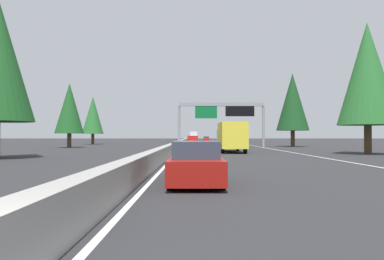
% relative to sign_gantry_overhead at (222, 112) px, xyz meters
% --- Properties ---
extents(ground_plane, '(320.00, 320.00, 0.00)m').
position_rel_sign_gantry_overhead_xyz_m(ground_plane, '(9.93, 6.03, -5.17)').
color(ground_plane, '#262628').
extents(median_barrier, '(180.00, 0.56, 0.90)m').
position_rel_sign_gantry_overhead_xyz_m(median_barrier, '(29.93, 6.33, -4.72)').
color(median_barrier, gray).
rests_on(median_barrier, ground).
extents(shoulder_stripe_right, '(160.00, 0.16, 0.01)m').
position_rel_sign_gantry_overhead_xyz_m(shoulder_stripe_right, '(19.93, -5.49, -5.16)').
color(shoulder_stripe_right, silver).
rests_on(shoulder_stripe_right, ground).
extents(shoulder_stripe_median, '(160.00, 0.16, 0.01)m').
position_rel_sign_gantry_overhead_xyz_m(shoulder_stripe_median, '(19.93, 5.78, -5.16)').
color(shoulder_stripe_median, silver).
rests_on(shoulder_stripe_median, ground).
extents(sign_gantry_overhead, '(0.50, 12.68, 6.49)m').
position_rel_sign_gantry_overhead_xyz_m(sign_gantry_overhead, '(0.00, 0.00, 0.00)').
color(sign_gantry_overhead, gray).
rests_on(sign_gantry_overhead, ground).
extents(sedan_mid_center, '(4.40, 1.80, 1.47)m').
position_rel_sign_gantry_overhead_xyz_m(sedan_mid_center, '(-39.94, 4.17, -4.49)').
color(sedan_mid_center, maroon).
rests_on(sedan_mid_center, ground).
extents(box_truck_near_center, '(8.50, 2.40, 2.95)m').
position_rel_sign_gantry_overhead_xyz_m(box_truck_near_center, '(-16.00, 0.45, -3.56)').
color(box_truck_near_center, gold).
rests_on(box_truck_near_center, ground).
extents(minivan_distant_a, '(5.00, 1.95, 1.69)m').
position_rel_sign_gantry_overhead_xyz_m(minivan_distant_a, '(16.36, 4.38, -4.22)').
color(minivan_distant_a, red).
rests_on(minivan_distant_a, ground).
extents(sedan_distant_b, '(4.40, 1.80, 1.47)m').
position_rel_sign_gantry_overhead_xyz_m(sedan_distant_b, '(63.80, 4.08, -4.49)').
color(sedan_distant_b, '#AD931E').
rests_on(sedan_distant_b, ground).
extents(bus_mid_right, '(11.50, 2.55, 3.10)m').
position_rel_sign_gantry_overhead_xyz_m(bus_mid_right, '(79.27, 4.18, -3.45)').
color(bus_mid_right, white).
rests_on(bus_mid_right, ground).
extents(pickup_far_right, '(5.60, 2.00, 1.86)m').
position_rel_sign_gantry_overhead_xyz_m(pickup_far_right, '(41.29, 4.11, -4.25)').
color(pickup_far_right, white).
rests_on(pickup_far_right, ground).
extents(sedan_mid_left, '(4.40, 1.80, 1.47)m').
position_rel_sign_gantry_overhead_xyz_m(sedan_mid_left, '(54.67, 0.41, -4.49)').
color(sedan_mid_left, red).
rests_on(sedan_mid_left, ground).
extents(sedan_far_left, '(4.40, 1.80, 1.47)m').
position_rel_sign_gantry_overhead_xyz_m(sedan_far_left, '(28.79, -3.16, -4.49)').
color(sedan_far_left, black).
rests_on(sedan_far_left, ground).
extents(conifer_right_near, '(5.25, 5.25, 11.94)m').
position_rel_sign_gantry_overhead_xyz_m(conifer_right_near, '(-19.98, -11.48, 2.09)').
color(conifer_right_near, '#4C3823').
rests_on(conifer_right_near, ground).
extents(conifer_right_mid, '(4.92, 4.92, 11.17)m').
position_rel_sign_gantry_overhead_xyz_m(conifer_right_mid, '(2.19, -10.86, 1.62)').
color(conifer_right_mid, '#4C3823').
rests_on(conifer_right_mid, ground).
extents(conifer_left_near, '(3.98, 3.98, 9.04)m').
position_rel_sign_gantry_overhead_xyz_m(conifer_left_near, '(-2.23, 21.63, 0.32)').
color(conifer_left_near, '#4C3823').
rests_on(conifer_left_near, ground).
extents(conifer_left_mid, '(4.09, 4.09, 9.29)m').
position_rel_sign_gantry_overhead_xyz_m(conifer_left_mid, '(17.02, 23.74, 0.47)').
color(conifer_left_mid, '#4C3823').
rests_on(conifer_left_mid, ground).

